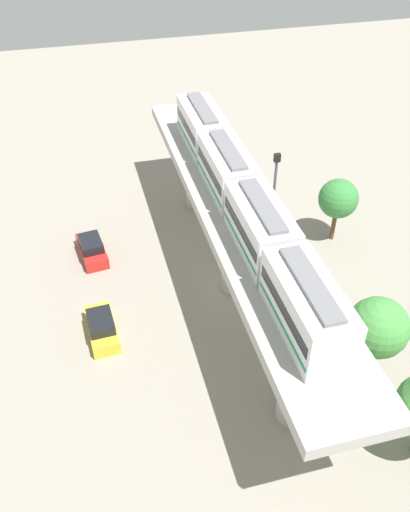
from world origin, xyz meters
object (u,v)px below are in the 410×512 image
(parked_car_red, at_px, (92,249))
(signal_post, at_px, (273,207))
(parked_car_yellow, at_px, (102,327))
(train, at_px, (243,197))
(tree_near_viaduct, at_px, (378,328))
(tree_mid_lot, at_px, (338,199))

(parked_car_red, xyz_separation_m, signal_post, (-13.35, 4.42, 4.64))
(parked_car_yellow, bearing_deg, train, -175.43)
(train, bearing_deg, signal_post, -138.93)
(tree_near_viaduct, bearing_deg, parked_car_red, -45.69)
(train, bearing_deg, parked_car_yellow, 8.07)
(tree_near_viaduct, height_order, signal_post, signal_post)
(parked_car_red, relative_size, tree_near_viaduct, 0.75)
(parked_car_yellow, relative_size, tree_near_viaduct, 0.74)
(tree_mid_lot, xyz_separation_m, signal_post, (6.33, 1.76, 1.45))
(parked_car_red, bearing_deg, train, 136.02)
(parked_car_red, relative_size, signal_post, 0.45)
(train, height_order, parked_car_red, train)
(signal_post, bearing_deg, train, 41.07)
(parked_car_yellow, height_order, tree_mid_lot, tree_mid_lot)
(signal_post, bearing_deg, tree_near_viaduct, 101.72)
(tree_near_viaduct, bearing_deg, tree_mid_lot, -106.09)
(train, height_order, tree_near_viaduct, train)
(train, relative_size, signal_post, 2.82)
(parked_car_yellow, relative_size, signal_post, 0.44)
(train, bearing_deg, tree_mid_lot, -154.13)
(train, relative_size, tree_near_viaduct, 4.69)
(parked_car_red, bearing_deg, signal_post, 154.28)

